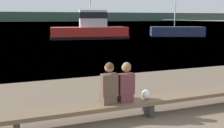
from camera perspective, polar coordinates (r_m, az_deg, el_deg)
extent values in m
plane|color=#386084|center=(129.88, -19.21, 8.95)|extent=(240.00, 240.00, 0.00)
cube|color=#2D3D2D|center=(185.71, -19.65, 10.19)|extent=(600.00, 12.00, 6.15)
cube|color=brown|center=(6.41, 8.21, -8.23)|extent=(6.82, 0.56, 0.10)
cube|color=#2D2D33|center=(5.79, -20.92, -13.23)|extent=(0.12, 0.47, 0.33)
cube|color=#2D2D33|center=(6.48, 8.16, -10.02)|extent=(0.12, 0.47, 0.33)
cube|color=#4C382D|center=(6.03, -0.95, -7.85)|extent=(0.33, 0.41, 0.20)
cube|color=#4C382D|center=(5.83, -0.63, -4.79)|extent=(0.37, 0.22, 0.52)
sphere|color=#846047|center=(5.74, -0.64, -0.84)|extent=(0.22, 0.22, 0.22)
sphere|color=#472D19|center=(5.72, -0.59, -0.61)|extent=(0.20, 0.20, 0.20)
cube|color=#56282D|center=(6.18, 2.83, -7.40)|extent=(0.33, 0.41, 0.20)
cube|color=#56282D|center=(5.99, 3.24, -4.54)|extent=(0.37, 0.22, 0.49)
sphere|color=#846047|center=(5.90, 3.28, -0.81)|extent=(0.23, 0.23, 0.23)
sphere|color=brown|center=(5.88, 3.35, -0.57)|extent=(0.21, 0.21, 0.21)
ellipsoid|color=beige|center=(6.30, 7.74, -6.91)|extent=(0.20, 0.22, 0.25)
cube|color=red|center=(29.28, -5.20, 7.09)|extent=(9.03, 4.13, 1.34)
cube|color=black|center=(29.32, -5.18, 6.10)|extent=(9.22, 4.26, 0.32)
cube|color=silver|center=(29.28, -4.39, 10.30)|extent=(3.27, 2.15, 1.92)
cube|color=black|center=(29.28, -4.40, 11.05)|extent=(3.34, 2.21, 0.69)
cube|color=#1E2847|center=(34.24, 14.57, 7.21)|extent=(7.21, 4.94, 1.23)
cylinder|color=#B7B7BC|center=(34.19, 14.32, 13.97)|extent=(0.12, 0.12, 6.82)
cylinder|color=#B7B7BC|center=(34.12, 14.13, 9.77)|extent=(2.84, 1.27, 0.08)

